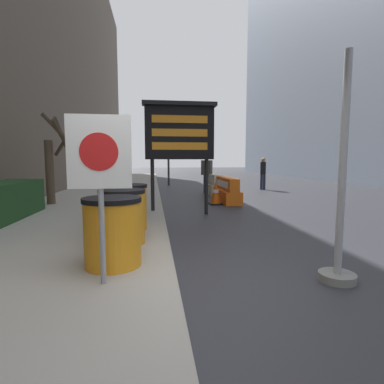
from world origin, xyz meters
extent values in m
plane|color=#2D2D33|center=(0.00, 0.00, 0.00)|extent=(120.00, 120.00, 0.00)
cylinder|color=#4C3D2D|center=(-3.44, 6.61, 1.11)|extent=(0.25, 0.25, 1.97)
cylinder|color=#4C3D2D|center=(-3.04, 6.27, 2.37)|extent=(0.70, 0.94, 0.95)
cylinder|color=#4C3D2D|center=(-3.02, 6.54, 2.24)|extent=(0.24, 0.95, 1.04)
cylinder|color=#4C3D2D|center=(-3.12, 7.00, 2.02)|extent=(0.80, 0.80, 0.83)
cylinder|color=#4C3D2D|center=(-2.98, 6.47, 2.16)|extent=(0.35, 1.02, 1.07)
cylinder|color=orange|center=(-0.78, 0.67, 0.54)|extent=(0.72, 0.72, 0.83)
cylinder|color=black|center=(-0.78, 0.67, 0.98)|extent=(0.74, 0.74, 0.06)
cylinder|color=orange|center=(-0.77, 1.71, 0.54)|extent=(0.72, 0.72, 0.83)
cylinder|color=black|center=(-0.77, 1.71, 0.98)|extent=(0.74, 0.74, 0.06)
cylinder|color=orange|center=(-0.75, 2.74, 0.54)|extent=(0.72, 0.72, 0.83)
cylinder|color=black|center=(-0.75, 2.74, 0.98)|extent=(0.74, 0.74, 0.06)
cylinder|color=gray|center=(-0.82, 0.10, 0.85)|extent=(0.06, 0.06, 1.44)
cube|color=white|center=(-0.82, 0.08, 1.57)|extent=(0.66, 0.04, 0.77)
cylinder|color=red|center=(-0.82, 0.06, 1.57)|extent=(0.40, 0.01, 0.40)
cylinder|color=black|center=(-0.28, 4.92, 0.75)|extent=(0.10, 0.10, 1.51)
cylinder|color=black|center=(1.19, 4.92, 0.75)|extent=(0.10, 0.10, 1.51)
cube|color=black|center=(0.46, 4.92, 2.21)|extent=(1.84, 0.24, 1.40)
cube|color=black|center=(0.46, 4.85, 2.96)|extent=(1.96, 0.34, 0.10)
cube|color=orange|center=(0.46, 4.79, 2.56)|extent=(1.47, 0.02, 0.20)
cube|color=orange|center=(0.46, 4.79, 2.21)|extent=(1.47, 0.02, 0.20)
cube|color=orange|center=(0.46, 4.79, 1.86)|extent=(1.47, 0.02, 0.20)
cube|color=orange|center=(2.35, 7.18, 0.22)|extent=(0.57, 2.04, 0.44)
cube|color=orange|center=(2.35, 7.18, 0.65)|extent=(0.34, 2.04, 0.44)
cube|color=white|center=(2.17, 7.18, 0.65)|extent=(0.02, 1.63, 0.22)
cube|color=beige|center=(2.35, 9.59, 0.22)|extent=(0.53, 1.71, 0.44)
cube|color=beige|center=(2.35, 9.59, 0.66)|extent=(0.32, 1.71, 0.44)
cube|color=white|center=(2.18, 9.59, 0.66)|extent=(0.02, 1.37, 0.22)
cube|color=black|center=(1.82, 6.65, 0.02)|extent=(0.44, 0.44, 0.04)
cone|color=#EA560F|center=(1.82, 6.65, 0.41)|extent=(0.35, 0.35, 0.74)
cylinder|color=white|center=(1.82, 6.65, 0.45)|extent=(0.20, 0.20, 0.10)
cylinder|color=#2D2D30|center=(0.66, 14.76, 1.83)|extent=(0.12, 0.12, 3.67)
cube|color=black|center=(0.66, 14.60, 3.25)|extent=(0.28, 0.28, 0.84)
sphere|color=#360605|center=(0.66, 14.45, 3.53)|extent=(0.15, 0.15, 0.15)
sphere|color=#392C06|center=(0.66, 14.45, 3.25)|extent=(0.15, 0.15, 0.15)
sphere|color=green|center=(0.66, 14.45, 2.97)|extent=(0.15, 0.15, 0.15)
cylinder|color=#23283D|center=(2.06, 10.09, 0.42)|extent=(0.14, 0.14, 0.83)
cylinder|color=#23283D|center=(2.22, 10.09, 0.42)|extent=(0.14, 0.14, 0.83)
cube|color=#47423D|center=(2.14, 10.09, 1.16)|extent=(0.52, 0.46, 0.66)
sphere|color=#BF7953|center=(2.14, 10.09, 1.60)|extent=(0.23, 0.23, 0.23)
cylinder|color=#23283D|center=(5.20, 11.40, 0.39)|extent=(0.13, 0.13, 0.78)
cylinder|color=#23283D|center=(5.35, 11.40, 0.39)|extent=(0.13, 0.13, 0.78)
cube|color=black|center=(5.28, 11.40, 1.10)|extent=(0.40, 0.49, 0.62)
sphere|color=tan|center=(5.28, 11.40, 1.51)|extent=(0.22, 0.22, 0.22)
cylinder|color=gray|center=(1.97, 0.10, 0.05)|extent=(0.44, 0.44, 0.10)
cylinder|color=#9EA0A5|center=(1.97, 0.10, 1.42)|extent=(0.09, 0.09, 2.64)
camera|label=1|loc=(-0.26, -3.19, 1.48)|focal=28.00mm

